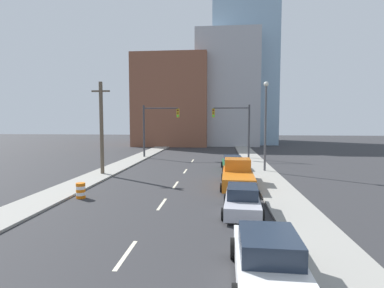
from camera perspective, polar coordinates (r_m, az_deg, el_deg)
sidewalk_left at (r=47.57m, az=-7.29°, el=-1.28°), size 2.55×88.44×0.13m
sidewalk_right at (r=46.56m, az=10.22°, el=-1.44°), size 2.55×88.44×0.13m
lane_stripe_at_8m at (r=11.60m, az=-12.45°, el=-19.86°), size 0.16×2.40×0.01m
lane_stripe_at_15m at (r=17.55m, az=-5.75°, el=-11.31°), size 0.16×2.40×0.01m
lane_stripe_at_20m at (r=22.55m, az=-3.14°, el=-7.75°), size 0.16×2.40×0.01m
lane_stripe_at_26m at (r=28.50m, az=-1.29°, el=-5.19°), size 0.16×2.40×0.01m
lane_stripe_at_33m at (r=35.85m, az=0.13°, el=-3.21°), size 0.16×2.40×0.01m
building_brick_left at (r=62.10m, az=-3.38°, el=7.95°), size 14.00×16.00×17.20m
building_office_center at (r=65.54m, az=6.57°, el=9.77°), size 12.00×20.00×21.82m
building_glass_right at (r=70.17m, az=9.54°, el=12.84°), size 13.00×20.00×30.24m
traffic_signal_left at (r=38.78m, az=-7.31°, el=3.85°), size 4.73×0.35×6.78m
traffic_signal_right at (r=37.88m, az=8.87°, el=3.82°), size 4.73×0.35×6.78m
utility_pole_left_mid at (r=27.27m, az=-16.85°, el=3.02°), size 1.60×0.32×8.13m
traffic_barrel at (r=19.85m, az=-20.44°, el=-8.31°), size 0.56×0.56×0.95m
street_lamp at (r=28.45m, az=13.83°, el=4.45°), size 0.44×0.44×8.34m
sedan_white at (r=9.63m, az=14.35°, el=-20.66°), size 2.24×4.80×1.50m
sedan_silver at (r=16.01m, az=9.56°, el=-10.53°), size 2.21×4.61×1.41m
pickup_truck_orange at (r=22.27m, az=8.69°, el=-5.92°), size 2.56×6.21×1.92m
sedan_green at (r=29.48m, az=7.72°, el=-3.67°), size 2.25×4.68×1.38m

